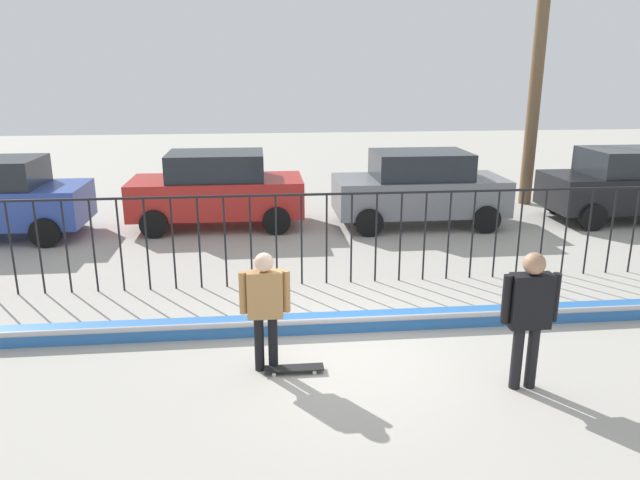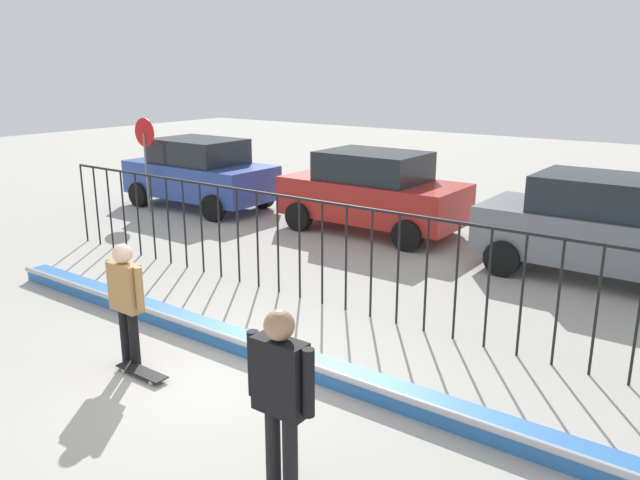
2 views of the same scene
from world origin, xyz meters
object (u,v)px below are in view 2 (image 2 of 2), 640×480
Objects in this scene: skateboard at (142,372)px; parked_car_gray at (602,227)px; parked_car_blue at (200,173)px; stop_sign at (146,152)px; camera_operator at (280,387)px; parked_car_red at (373,191)px; skateboarder at (126,294)px.

skateboard is 0.19× the size of parked_car_gray.
parked_car_blue is 1.54m from stop_sign.
stop_sign reaches higher than camera_operator.
parked_car_gray is (5.14, -0.40, 0.00)m from parked_car_red.
stop_sign reaches higher than parked_car_blue.
parked_car_blue is at bearing -177.28° from parked_car_gray.
parked_car_red reaches higher than skateboard.
parked_car_gray reaches higher than skateboarder.
parked_car_blue is (-6.69, 7.34, 0.91)m from skateboard.
parked_car_blue is 5.27m from parked_car_red.
skateboard is 3.13m from camera_operator.
parked_car_red is 1.00× the size of parked_car_gray.
skateboard is 8.40m from parked_car_gray.
skateboarder is 1.01m from skateboard.
parked_car_blue reaches higher than camera_operator.
stop_sign is (-11.15, -1.31, 0.64)m from parked_car_gray.
parked_car_red is at bearing 177.50° from parked_car_gray.
camera_operator is at bearing -13.90° from skateboarder.
parked_car_blue reaches higher than skateboard.
stop_sign is at bearing -13.07° from camera_operator.
parked_car_red reaches higher than skateboarder.
parked_car_red is at bearing -42.74° from camera_operator.
stop_sign is (-0.76, -1.17, 0.64)m from parked_car_blue.
parked_car_gray is at bearing -1.17° from parked_car_blue.
skateboarder is 2.06× the size of skateboard.
skateboard is 9.98m from parked_car_blue.
stop_sign is at bearing 139.72° from skateboarder.
parked_car_gray is (3.69, 7.48, 0.91)m from skateboard.
parked_car_gray is at bearing 61.33° from skateboarder.
parked_car_red reaches higher than camera_operator.
camera_operator is at bearing -41.96° from parked_car_blue.
parked_car_red is at bearing 15.89° from stop_sign.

